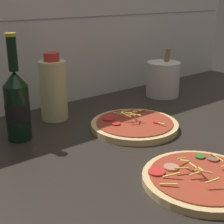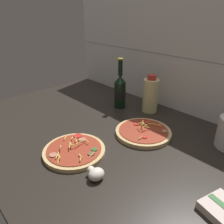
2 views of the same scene
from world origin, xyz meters
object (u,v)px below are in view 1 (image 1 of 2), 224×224
at_px(pizza_far, 134,125).
at_px(oil_bottle, 53,89).
at_px(beer_bottle, 17,104).
at_px(pizza_near, 201,179).
at_px(utensil_crock, 163,79).

xyz_separation_m(pizza_far, oil_bottle, (-0.13, 0.20, 0.08)).
height_order(pizza_far, beer_bottle, beer_bottle).
relative_size(pizza_near, oil_bottle, 1.19).
bearing_deg(pizza_near, oil_bottle, 94.68).
relative_size(pizza_near, pizza_far, 0.97).
height_order(pizza_far, oil_bottle, oil_bottle).
height_order(pizza_near, beer_bottle, beer_bottle).
relative_size(pizza_far, beer_bottle, 0.90).
bearing_deg(beer_bottle, utensil_crock, 4.53).
height_order(pizza_near, oil_bottle, oil_bottle).
bearing_deg(utensil_crock, pizza_near, -129.23).
xyz_separation_m(pizza_near, beer_bottle, (-0.18, 0.42, 0.08)).
xyz_separation_m(pizza_near, oil_bottle, (-0.04, 0.50, 0.08)).
xyz_separation_m(pizza_far, beer_bottle, (-0.27, 0.13, 0.08)).
distance_m(oil_bottle, utensil_crock, 0.42).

